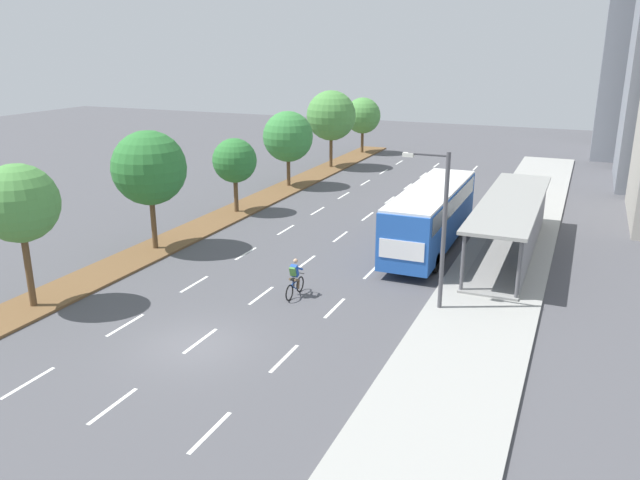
% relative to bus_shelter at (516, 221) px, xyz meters
% --- Properties ---
extents(ground_plane, '(140.00, 140.00, 0.00)m').
position_rel_bus_shelter_xyz_m(ground_plane, '(-9.53, -15.22, -1.86)').
color(ground_plane, '#4C4C51').
extents(median_strip, '(2.60, 52.00, 0.12)m').
position_rel_bus_shelter_xyz_m(median_strip, '(-17.83, 4.78, -1.80)').
color(median_strip, brown).
rests_on(median_strip, ground).
extents(sidewalk_right, '(4.50, 52.00, 0.15)m').
position_rel_bus_shelter_xyz_m(sidewalk_right, '(-0.28, 4.78, -1.79)').
color(sidewalk_right, '#9E9E99').
rests_on(sidewalk_right, ground).
extents(lane_divider_left, '(0.14, 45.46, 0.01)m').
position_rel_bus_shelter_xyz_m(lane_divider_left, '(-13.03, 2.01, -1.86)').
color(lane_divider_left, white).
rests_on(lane_divider_left, ground).
extents(lane_divider_center, '(0.14, 45.46, 0.01)m').
position_rel_bus_shelter_xyz_m(lane_divider_center, '(-9.53, 2.01, -1.86)').
color(lane_divider_center, white).
rests_on(lane_divider_center, ground).
extents(lane_divider_right, '(0.14, 45.46, 0.01)m').
position_rel_bus_shelter_xyz_m(lane_divider_right, '(-6.03, 2.01, -1.86)').
color(lane_divider_right, white).
rests_on(lane_divider_right, ground).
extents(bus_shelter, '(2.90, 13.73, 2.86)m').
position_rel_bus_shelter_xyz_m(bus_shelter, '(0.00, 0.00, 0.00)').
color(bus_shelter, gray).
rests_on(bus_shelter, sidewalk_right).
extents(bus, '(2.54, 11.29, 3.37)m').
position_rel_bus_shelter_xyz_m(bus, '(-4.28, -0.62, 0.20)').
color(bus, '#2356B2').
rests_on(bus, ground).
extents(cyclist, '(0.46, 1.82, 1.71)m').
position_rel_bus_shelter_xyz_m(cyclist, '(-8.14, -9.47, -1.07)').
color(cyclist, black).
rests_on(cyclist, ground).
extents(median_tree_nearest, '(3.19, 3.19, 6.01)m').
position_rel_bus_shelter_xyz_m(median_tree_nearest, '(-17.70, -14.96, 2.65)').
color(median_tree_nearest, brown).
rests_on(median_tree_nearest, median_strip).
extents(median_tree_second, '(3.88, 3.88, 6.29)m').
position_rel_bus_shelter_xyz_m(median_tree_second, '(-17.82, -6.55, 2.60)').
color(median_tree_second, brown).
rests_on(median_tree_second, median_strip).
extents(median_tree_third, '(2.84, 2.84, 4.77)m').
position_rel_bus_shelter_xyz_m(median_tree_third, '(-17.71, 1.85, 1.59)').
color(median_tree_third, brown).
rests_on(median_tree_third, median_strip).
extents(median_tree_fourth, '(3.81, 3.81, 5.67)m').
position_rel_bus_shelter_xyz_m(median_tree_fourth, '(-17.99, 10.25, 2.02)').
color(median_tree_fourth, brown).
rests_on(median_tree_fourth, median_strip).
extents(median_tree_fifth, '(4.31, 4.31, 6.65)m').
position_rel_bus_shelter_xyz_m(median_tree_fifth, '(-17.88, 18.65, 2.75)').
color(median_tree_fifth, brown).
rests_on(median_tree_fifth, median_strip).
extents(median_tree_farthest, '(3.52, 3.52, 5.41)m').
position_rel_bus_shelter_xyz_m(median_tree_farthest, '(-17.92, 27.05, 1.89)').
color(median_tree_farthest, brown).
rests_on(median_tree_farthest, median_strip).
extents(streetlight, '(1.91, 0.24, 6.50)m').
position_rel_bus_shelter_xyz_m(streetlight, '(-2.11, -8.53, 2.02)').
color(streetlight, '#4C4C51').
rests_on(streetlight, sidewalk_right).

